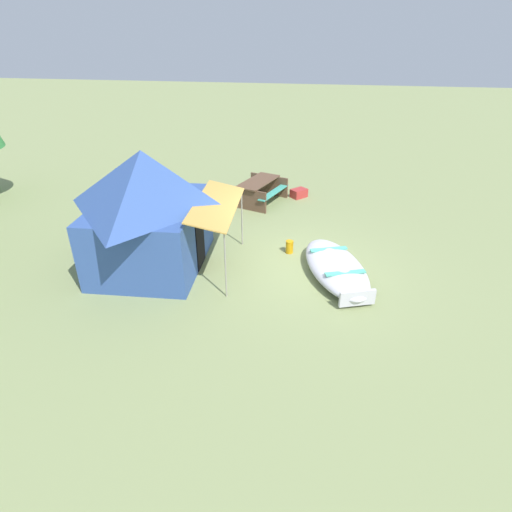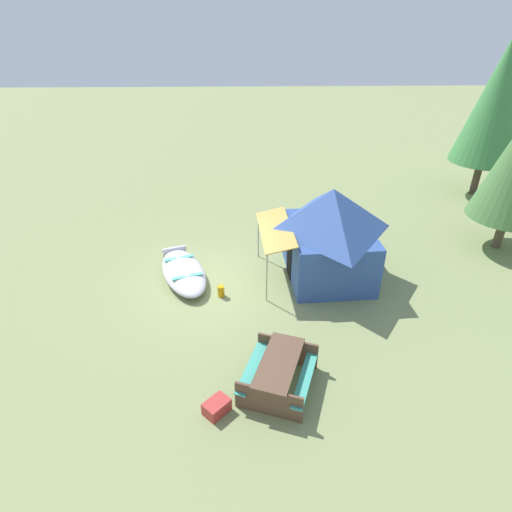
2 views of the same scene
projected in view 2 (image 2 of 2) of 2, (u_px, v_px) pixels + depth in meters
The scene contains 7 objects.
ground_plane at pixel (216, 283), 13.57m from camera, with size 80.00×80.00×0.00m, color #828F5A.
beached_rowboat at pixel (183, 272), 13.71m from camera, with size 3.24×2.20×0.48m.
canvas_cabin_tent at pixel (330, 232), 13.30m from camera, with size 3.54×3.71×2.96m.
picnic_table at pixel (279, 371), 9.63m from camera, with size 2.24×2.02×0.77m.
cooler_box at pixel (217, 407), 9.16m from camera, with size 0.55×0.39×0.30m, color #B5312F.
fuel_can at pixel (221, 291), 12.88m from camera, with size 0.21×0.21×0.35m, color orange.
pine_tree_far_center at pixel (497, 101), 18.09m from camera, with size 2.89×2.89×6.84m.
Camera 2 is at (11.34, 0.94, 7.56)m, focal length 29.93 mm.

